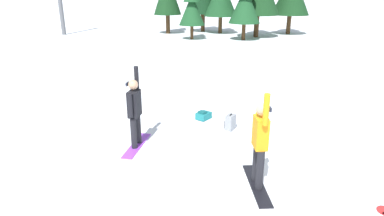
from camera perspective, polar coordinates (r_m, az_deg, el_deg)
name	(u,v)px	position (r m, az deg, el deg)	size (l,w,h in m)	color
ground_plane	(275,196)	(6.91, 14.02, -14.33)	(800.00, 800.00, 0.00)	white
snowboarder_foreground	(260,142)	(6.69, 11.50, -5.77)	(0.43, 1.59, 2.04)	black
snowboarder_midground	(135,111)	(8.37, -9.75, -0.48)	(0.49, 1.50, 2.02)	#993FD8
backpack_teal	(204,115)	(10.30, 1.98, -1.27)	(0.52, 0.55, 0.27)	#1E7A7F
backpack_grey	(230,122)	(9.56, 6.53, -2.47)	(0.36, 0.38, 0.47)	gray
pine_tree_slender	(192,4)	(27.00, -0.02, 17.41)	(2.02, 2.02, 5.01)	#472D19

